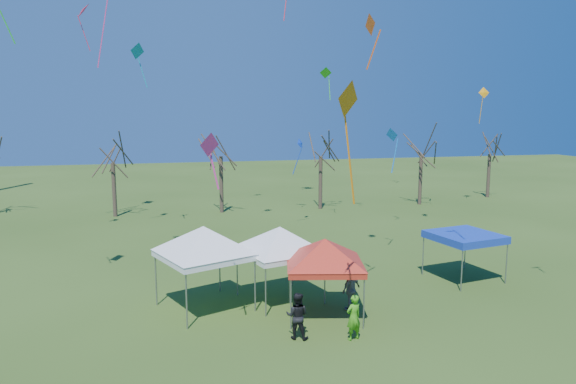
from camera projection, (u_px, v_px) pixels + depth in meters
name	position (u px, v px, depth m)	size (l,w,h in m)	color
ground	(356.00, 328.00, 19.50)	(140.00, 140.00, 0.00)	#304C18
tree_1	(112.00, 143.00, 39.79)	(3.42, 3.42, 7.54)	#3D2D21
tree_2	(220.00, 136.00, 41.42)	(3.71, 3.71, 8.18)	#3D2D21
tree_3	(321.00, 138.00, 43.09)	(3.59, 3.59, 7.91)	#3D2D21
tree_4	(422.00, 137.00, 45.22)	(3.58, 3.58, 7.89)	#3D2D21
tree_5	(491.00, 138.00, 49.21)	(3.39, 3.39, 7.46)	#3D2D21
tent_white_west	(203.00, 232.00, 20.97)	(4.25, 4.25, 4.05)	gray
tent_white_mid	(280.00, 232.00, 22.02)	(4.11, 4.11, 3.76)	gray
tent_red	(325.00, 244.00, 20.27)	(4.05, 4.05, 3.66)	gray
tent_blue	(465.00, 237.00, 24.91)	(3.41, 3.41, 2.31)	gray
person_grey	(351.00, 289.00, 21.19)	(1.02, 0.42, 1.74)	slate
person_green	(354.00, 317.00, 18.35)	(0.61, 0.40, 1.67)	#45A41A
person_dark	(297.00, 316.00, 18.44)	(0.83, 0.65, 1.71)	black
kite_27	(371.00, 26.00, 19.36)	(0.57, 0.86, 2.13)	#DB4F0B
kite_1	(209.00, 146.00, 16.52)	(0.80, 0.70, 1.88)	#E43290
kite_2	(83.00, 10.00, 36.22)	(1.16, 1.51, 3.34)	red
kite_5	(347.00, 101.00, 14.91)	(1.08, 0.98, 3.68)	orange
kite_12	(484.00, 93.00, 43.68)	(1.00, 0.43, 3.09)	#FF9E0D
kite_19	(326.00, 73.00, 35.81)	(0.91, 0.62, 2.31)	green
kite_13	(137.00, 51.00, 32.52)	(1.13, 1.12, 2.83)	#0B88A9
kite_22	(300.00, 145.00, 36.20)	(0.91, 0.91, 2.57)	blue
kite_17	(392.00, 136.00, 28.43)	(0.68, 0.89, 2.50)	blue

